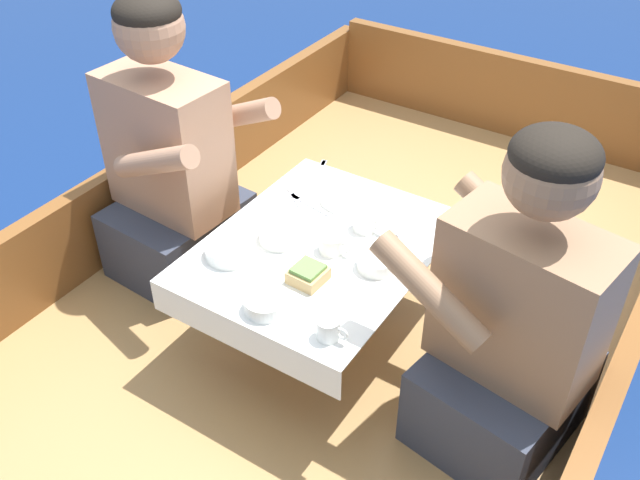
% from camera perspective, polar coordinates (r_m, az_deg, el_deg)
% --- Properties ---
extents(ground_plane, '(60.00, 60.00, 0.00)m').
position_cam_1_polar(ground_plane, '(2.66, 1.12, -11.73)').
color(ground_plane, navy).
extents(boat_deck, '(1.81, 3.10, 0.36)m').
position_cam_1_polar(boat_deck, '(2.53, 1.17, -9.07)').
color(boat_deck, '#A87F4C').
rests_on(boat_deck, ground_plane).
extents(gunwale_port, '(0.06, 3.10, 0.33)m').
position_cam_1_polar(gunwale_port, '(2.75, -14.44, 3.35)').
color(gunwale_port, brown).
rests_on(gunwale_port, boat_deck).
extents(gunwale_starboard, '(0.06, 3.10, 0.33)m').
position_cam_1_polar(gunwale_starboard, '(2.11, 22.38, -11.31)').
color(gunwale_starboard, brown).
rests_on(gunwale_starboard, boat_deck).
extents(bow_coaming, '(1.69, 0.06, 0.38)m').
position_cam_1_polar(bow_coaming, '(3.47, 14.85, 11.15)').
color(bow_coaming, brown).
rests_on(bow_coaming, boat_deck).
extents(cockpit_table, '(0.62, 0.78, 0.36)m').
position_cam_1_polar(cockpit_table, '(2.13, 0.00, -1.23)').
color(cockpit_table, '#B2B2B7').
rests_on(cockpit_table, boat_deck).
extents(person_port, '(0.54, 0.47, 0.99)m').
position_cam_1_polar(person_port, '(2.43, -11.82, 5.60)').
color(person_port, '#333847').
rests_on(person_port, boat_deck).
extents(person_starboard, '(0.57, 0.51, 0.95)m').
position_cam_1_polar(person_starboard, '(1.88, 15.20, -6.85)').
color(person_starboard, '#333847').
rests_on(person_starboard, boat_deck).
extents(plate_sandwich, '(0.17, 0.17, 0.01)m').
position_cam_1_polar(plate_sandwich, '(1.97, -0.95, -3.36)').
color(plate_sandwich, silver).
rests_on(plate_sandwich, cockpit_table).
extents(plate_bread, '(0.17, 0.17, 0.01)m').
position_cam_1_polar(plate_bread, '(2.29, 2.07, 3.24)').
color(plate_bread, silver).
rests_on(plate_bread, cockpit_table).
extents(sandwich, '(0.10, 0.10, 0.05)m').
position_cam_1_polar(sandwich, '(1.95, -0.96, -2.75)').
color(sandwich, tan).
rests_on(sandwich, plate_sandwich).
extents(bowl_port_near, '(0.13, 0.13, 0.04)m').
position_cam_1_polar(bowl_port_near, '(2.11, -3.21, 0.49)').
color(bowl_port_near, silver).
rests_on(bowl_port_near, cockpit_table).
extents(bowl_starboard_near, '(0.11, 0.11, 0.04)m').
position_cam_1_polar(bowl_starboard_near, '(2.01, 4.53, -1.74)').
color(bowl_starboard_near, silver).
rests_on(bowl_starboard_near, cockpit_table).
extents(bowl_center_far, '(0.15, 0.15, 0.04)m').
position_cam_1_polar(bowl_center_far, '(2.07, -7.19, -0.74)').
color(bowl_center_far, silver).
rests_on(bowl_center_far, cockpit_table).
extents(bowl_port_far, '(0.11, 0.11, 0.04)m').
position_cam_1_polar(bowl_port_far, '(1.88, -4.41, -5.07)').
color(bowl_port_far, silver).
rests_on(bowl_port_far, cockpit_table).
extents(coffee_cup_port, '(0.10, 0.07, 0.05)m').
position_cam_1_polar(coffee_cup_port, '(2.15, 3.67, 1.49)').
color(coffee_cup_port, silver).
rests_on(coffee_cup_port, cockpit_table).
extents(coffee_cup_starboard, '(0.09, 0.06, 0.06)m').
position_cam_1_polar(coffee_cup_starboard, '(1.80, 0.71, -7.09)').
color(coffee_cup_starboard, silver).
rests_on(coffee_cup_starboard, cockpit_table).
extents(coffee_cup_center, '(0.10, 0.07, 0.05)m').
position_cam_1_polar(coffee_cup_center, '(2.07, 0.97, -0.26)').
color(coffee_cup_center, silver).
rests_on(coffee_cup_center, cockpit_table).
extents(utensil_spoon_center, '(0.12, 0.14, 0.01)m').
position_cam_1_polar(utensil_spoon_center, '(2.12, 6.58, -0.18)').
color(utensil_spoon_center, silver).
rests_on(utensil_spoon_center, cockpit_table).
extents(utensil_fork_starboard, '(0.07, 0.17, 0.00)m').
position_cam_1_polar(utensil_fork_starboard, '(2.44, -0.01, 5.56)').
color(utensil_fork_starboard, silver).
rests_on(utensil_fork_starboard, cockpit_table).
extents(utensil_fork_port, '(0.17, 0.05, 0.00)m').
position_cam_1_polar(utensil_fork_port, '(2.28, -1.08, 2.96)').
color(utensil_fork_port, silver).
rests_on(utensil_fork_port, cockpit_table).
extents(utensil_knife_port, '(0.14, 0.11, 0.00)m').
position_cam_1_polar(utensil_knife_port, '(2.29, -1.91, 3.16)').
color(utensil_knife_port, silver).
rests_on(utensil_knife_port, cockpit_table).
extents(utensil_spoon_starboard, '(0.09, 0.16, 0.01)m').
position_cam_1_polar(utensil_spoon_starboard, '(2.42, -0.90, 5.31)').
color(utensil_spoon_starboard, silver).
rests_on(utensil_spoon_starboard, cockpit_table).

